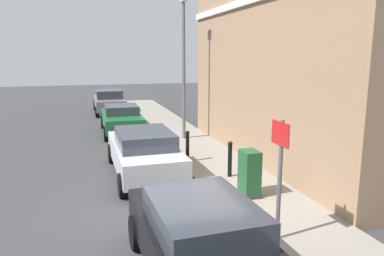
{
  "coord_description": "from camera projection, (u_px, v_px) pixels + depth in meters",
  "views": [
    {
      "loc": [
        -1.98,
        -7.75,
        3.58
      ],
      "look_at": [
        1.45,
        3.85,
        1.2
      ],
      "focal_mm": 34.42,
      "sensor_mm": 36.0,
      "label": 1
    }
  ],
  "objects": [
    {
      "name": "street_sign",
      "position": [
        280.0,
        162.0,
        6.73
      ],
      "size": [
        0.08,
        0.6,
        2.3
      ],
      "color": "#59595B",
      "rests_on": "sidewalk"
    },
    {
      "name": "car_grey",
      "position": [
        109.0,
        101.0,
        23.33
      ],
      "size": [
        1.9,
        4.34,
        1.46
      ],
      "rotation": [
        0.0,
        0.0,
        1.57
      ],
      "color": "slate",
      "rests_on": "ground"
    },
    {
      "name": "car_black",
      "position": [
        203.0,
        243.0,
        5.67
      ],
      "size": [
        1.88,
        4.15,
        1.42
      ],
      "rotation": [
        0.0,
        0.0,
        1.6
      ],
      "color": "black",
      "rests_on": "ground"
    },
    {
      "name": "car_silver",
      "position": [
        144.0,
        151.0,
        11.05
      ],
      "size": [
        1.9,
        4.39,
        1.42
      ],
      "rotation": [
        0.0,
        0.0,
        1.58
      ],
      "color": "#B7B7BC",
      "rests_on": "ground"
    },
    {
      "name": "car_green",
      "position": [
        122.0,
        118.0,
        17.18
      ],
      "size": [
        1.83,
        4.12,
        1.33
      ],
      "rotation": [
        0.0,
        0.0,
        1.56
      ],
      "color": "#195933",
      "rests_on": "ground"
    },
    {
      "name": "corner_building",
      "position": [
        334.0,
        29.0,
        12.66
      ],
      "size": [
        6.55,
        10.81,
        8.96
      ],
      "color": "#937256",
      "rests_on": "ground"
    },
    {
      "name": "sidewalk",
      "position": [
        192.0,
        145.0,
        14.74
      ],
      "size": [
        2.25,
        30.0,
        0.15
      ],
      "primitive_type": "cube",
      "color": "gray",
      "rests_on": "ground"
    },
    {
      "name": "ground",
      "position": [
        179.0,
        213.0,
        8.53
      ],
      "size": [
        80.0,
        80.0,
        0.0
      ],
      "primitive_type": "plane",
      "color": "#38383A"
    },
    {
      "name": "lamppost",
      "position": [
        184.0,
        63.0,
        15.02
      ],
      "size": [
        0.2,
        0.44,
        5.72
      ],
      "color": "#59595B",
      "rests_on": "sidewalk"
    },
    {
      "name": "bollard_near_cabinet",
      "position": [
        230.0,
        158.0,
        10.55
      ],
      "size": [
        0.14,
        0.14,
        1.04
      ],
      "color": "black",
      "rests_on": "sidewalk"
    },
    {
      "name": "bollard_far_kerb",
      "position": [
        188.0,
        145.0,
        12.05
      ],
      "size": [
        0.14,
        0.14,
        1.04
      ],
      "color": "black",
      "rests_on": "sidewalk"
    },
    {
      "name": "utility_cabinet",
      "position": [
        249.0,
        175.0,
        9.1
      ],
      "size": [
        0.46,
        0.61,
        1.15
      ],
      "color": "#1E4C28",
      "rests_on": "sidewalk"
    }
  ]
}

